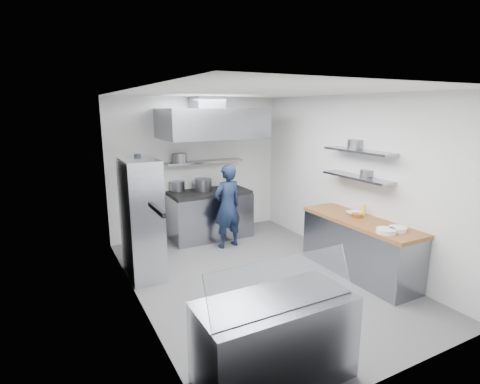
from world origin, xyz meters
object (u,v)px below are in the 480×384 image
wire_rack (142,219)px  gas_range (210,216)px  display_case (275,341)px  chef (227,206)px

wire_rack → gas_range: bearing=35.4°
wire_rack → display_case: bearing=-79.8°
gas_range → display_case: (-1.10, -4.10, -0.03)m
chef → wire_rack: wire_rack is taller
chef → wire_rack: size_ratio=0.85×
gas_range → display_case: size_ratio=1.07×
chef → wire_rack: bearing=8.4°
gas_range → chef: size_ratio=1.01×
wire_rack → display_case: wire_rack is taller
gas_range → wire_rack: bearing=-144.6°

